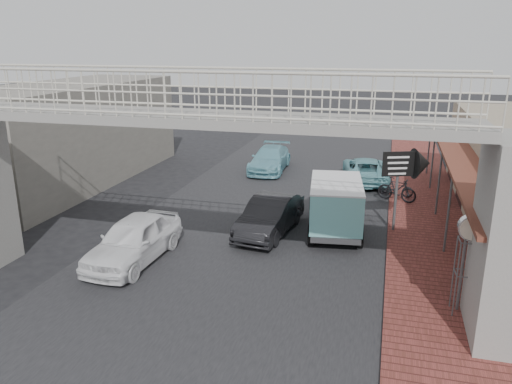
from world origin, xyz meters
The scene contains 14 objects.
ground centered at (0.00, 0.00, 0.00)m, with size 120.00×120.00×0.00m, color black.
road_strip centered at (0.00, 0.00, 0.01)m, with size 10.00×60.00×0.01m, color black.
sidewalk centered at (6.50, 3.00, 0.05)m, with size 3.00×40.00×0.10m, color brown.
footbridge centered at (0.00, -4.00, 3.18)m, with size 16.40×2.40×6.34m.
building_far_left centered at (-11.00, 6.00, 2.50)m, with size 5.00×14.00×5.00m, color gray.
white_hatchback centered at (-3.10, -2.25, 0.75)m, with size 1.76×4.38×1.49m, color white.
dark_sedan centered at (0.65, 1.36, 0.70)m, with size 1.48×4.23×1.39m, color black.
angkot_curb centered at (3.71, 9.69, 0.64)m, with size 2.13×4.62×1.28m, color #68ACB5.
angkot_far centered at (-1.63, 10.74, 0.66)m, with size 1.85×4.56×1.32m, color #6EB0C0.
angkot_van centered at (3.02, 2.09, 1.31)m, with size 2.40×4.40×2.06m.
motorcycle_near centered at (5.30, 7.21, 0.50)m, with size 0.53×1.51×0.79m, color black.
motorcycle_far centered at (5.30, 6.44, 0.64)m, with size 0.51×1.79×1.08m, color black.
street_clock centered at (6.98, -3.14, 2.37)m, with size 0.68×0.55×2.74m.
arrow_sign centered at (5.94, 2.94, 2.65)m, with size 1.91×1.29×3.16m.
Camera 1 is at (4.80, -15.94, 7.01)m, focal length 35.00 mm.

